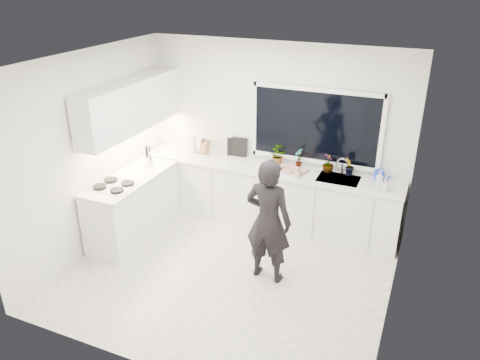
% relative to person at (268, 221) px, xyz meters
% --- Properties ---
extents(floor, '(4.00, 3.50, 0.02)m').
position_rel_person_xyz_m(floor, '(-0.49, -0.12, -0.82)').
color(floor, beige).
rests_on(floor, ground).
extents(wall_back, '(4.00, 0.02, 2.70)m').
position_rel_person_xyz_m(wall_back, '(-0.49, 1.64, 0.54)').
color(wall_back, white).
rests_on(wall_back, ground).
extents(wall_left, '(0.02, 3.50, 2.70)m').
position_rel_person_xyz_m(wall_left, '(-2.50, -0.12, 0.54)').
color(wall_left, white).
rests_on(wall_left, ground).
extents(wall_right, '(0.02, 3.50, 2.70)m').
position_rel_person_xyz_m(wall_right, '(1.52, -0.12, 0.54)').
color(wall_right, white).
rests_on(wall_right, ground).
extents(ceiling, '(4.00, 3.50, 0.02)m').
position_rel_person_xyz_m(ceiling, '(-0.49, -0.12, 1.90)').
color(ceiling, white).
rests_on(ceiling, wall_back).
extents(window, '(1.80, 0.02, 1.00)m').
position_rel_person_xyz_m(window, '(0.11, 1.61, 0.74)').
color(window, black).
rests_on(window, wall_back).
extents(base_cabinets_back, '(3.92, 0.58, 0.88)m').
position_rel_person_xyz_m(base_cabinets_back, '(-0.49, 1.33, -0.37)').
color(base_cabinets_back, white).
rests_on(base_cabinets_back, floor).
extents(base_cabinets_left, '(0.58, 1.60, 0.88)m').
position_rel_person_xyz_m(base_cabinets_left, '(-2.16, 0.23, -0.37)').
color(base_cabinets_left, white).
rests_on(base_cabinets_left, floor).
extents(countertop_back, '(3.94, 0.62, 0.04)m').
position_rel_person_xyz_m(countertop_back, '(-0.49, 1.32, 0.09)').
color(countertop_back, silver).
rests_on(countertop_back, base_cabinets_back).
extents(countertop_left, '(0.62, 1.60, 0.04)m').
position_rel_person_xyz_m(countertop_left, '(-2.16, 0.23, 0.09)').
color(countertop_left, silver).
rests_on(countertop_left, base_cabinets_left).
extents(upper_cabinets, '(0.34, 2.10, 0.70)m').
position_rel_person_xyz_m(upper_cabinets, '(-2.28, 0.58, 1.04)').
color(upper_cabinets, white).
rests_on(upper_cabinets, wall_left).
extents(sink, '(0.58, 0.42, 0.14)m').
position_rel_person_xyz_m(sink, '(0.56, 1.33, 0.06)').
color(sink, silver).
rests_on(sink, countertop_back).
extents(faucet, '(0.03, 0.03, 0.22)m').
position_rel_person_xyz_m(faucet, '(0.56, 1.53, 0.22)').
color(faucet, silver).
rests_on(faucet, countertop_back).
extents(stovetop, '(0.56, 0.48, 0.03)m').
position_rel_person_xyz_m(stovetop, '(-2.18, -0.12, 0.13)').
color(stovetop, black).
rests_on(stovetop, countertop_left).
extents(person, '(0.61, 0.42, 1.62)m').
position_rel_person_xyz_m(person, '(0.00, 0.00, 0.00)').
color(person, black).
rests_on(person, floor).
extents(pizza_tray, '(0.52, 0.44, 0.03)m').
position_rel_person_xyz_m(pizza_tray, '(-0.14, 1.30, 0.13)').
color(pizza_tray, silver).
rests_on(pizza_tray, countertop_back).
extents(pizza, '(0.48, 0.39, 0.01)m').
position_rel_person_xyz_m(pizza, '(-0.14, 1.30, 0.14)').
color(pizza, red).
rests_on(pizza, pizza_tray).
extents(watering_can, '(0.16, 0.16, 0.13)m').
position_rel_person_xyz_m(watering_can, '(1.08, 1.49, 0.18)').
color(watering_can, blue).
rests_on(watering_can, countertop_back).
extents(paper_towel_roll, '(0.12, 0.12, 0.26)m').
position_rel_person_xyz_m(paper_towel_roll, '(-1.80, 1.43, 0.24)').
color(paper_towel_roll, silver).
rests_on(paper_towel_roll, countertop_back).
extents(knife_block, '(0.16, 0.15, 0.22)m').
position_rel_person_xyz_m(knife_block, '(-1.61, 1.47, 0.22)').
color(knife_block, '#976C46').
rests_on(knife_block, countertop_back).
extents(utensil_crock, '(0.16, 0.16, 0.16)m').
position_rel_person_xyz_m(utensil_crock, '(-2.15, 0.68, 0.19)').
color(utensil_crock, silver).
rests_on(utensil_crock, countertop_left).
extents(picture_frame_large, '(0.22, 0.08, 0.28)m').
position_rel_person_xyz_m(picture_frame_large, '(-1.15, 1.57, 0.25)').
color(picture_frame_large, black).
rests_on(picture_frame_large, countertop_back).
extents(picture_frame_small, '(0.25, 0.03, 0.30)m').
position_rel_person_xyz_m(picture_frame_small, '(-1.06, 1.57, 0.26)').
color(picture_frame_small, black).
rests_on(picture_frame_small, countertop_back).
extents(herb_plants, '(1.31, 0.31, 0.30)m').
position_rel_person_xyz_m(herb_plants, '(-0.01, 1.49, 0.25)').
color(herb_plants, '#26662D').
rests_on(herb_plants, countertop_back).
extents(soap_bottles, '(0.20, 0.14, 0.27)m').
position_rel_person_xyz_m(soap_bottles, '(1.14, 1.18, 0.23)').
color(soap_bottles, '#D8BF66').
rests_on(soap_bottles, countertop_back).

